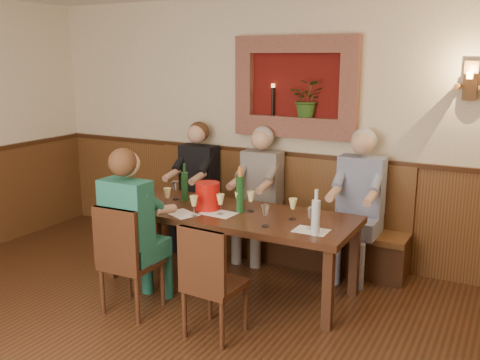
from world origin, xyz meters
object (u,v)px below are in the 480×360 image
object	(u,v)px
chair_near_right	(214,303)
person_bench_right	(357,216)
person_bench_left	(195,195)
bench	(270,227)
water_bottle	(316,217)
person_chair_front	(135,243)
person_bench_mid	(258,205)
wine_bottle_green_a	(240,193)
wine_bottle_green_b	(185,186)
dining_table	(228,219)
chair_near_left	(131,280)
spittoon_bucket	(208,196)

from	to	relation	value
chair_near_right	person_bench_right	world-z (taller)	person_bench_right
chair_near_right	person_bench_left	world-z (taller)	person_bench_left
bench	person_bench_left	xyz separation A→B (m)	(-0.90, -0.11, 0.27)
person_bench_right	water_bottle	world-z (taller)	person_bench_right
person_chair_front	person_bench_left	bearing A→B (deg)	104.54
person_bench_right	person_bench_mid	bearing A→B (deg)	179.92
person_chair_front	wine_bottle_green_a	bearing A→B (deg)	53.32
bench	wine_bottle_green_b	distance (m)	1.15
dining_table	wine_bottle_green_a	xyz separation A→B (m)	(0.11, 0.03, 0.25)
dining_table	wine_bottle_green_b	distance (m)	0.63
person_bench_left	person_chair_front	xyz separation A→B (m)	(0.42, -1.61, -0.00)
chair_near_right	water_bottle	xyz separation A→B (m)	(0.60, 0.60, 0.64)
water_bottle	chair_near_left	bearing A→B (deg)	-157.94
dining_table	bench	distance (m)	1.01
dining_table	chair_near_right	distance (m)	1.02
chair_near_right	wine_bottle_green_a	size ratio (longest dim) A/B	2.16
chair_near_left	person_bench_left	distance (m)	1.77
chair_near_left	person_bench_right	bearing A→B (deg)	46.90
chair_near_right	water_bottle	size ratio (longest dim) A/B	2.44
chair_near_left	person_bench_left	xyz separation A→B (m)	(-0.42, 1.69, 0.32)
chair_near_right	spittoon_bucket	xyz separation A→B (m)	(-0.56, 0.83, 0.61)
bench	spittoon_bucket	world-z (taller)	bench
dining_table	person_bench_mid	size ratio (longest dim) A/B	1.67
dining_table	wine_bottle_green_a	bearing A→B (deg)	13.65
spittoon_bucket	wine_bottle_green_a	distance (m)	0.32
chair_near_left	chair_near_right	xyz separation A→B (m)	(0.84, -0.02, -0.01)
chair_near_left	water_bottle	size ratio (longest dim) A/B	2.55
wine_bottle_green_a	person_bench_right	bearing A→B (deg)	42.36
bench	person_bench_mid	xyz separation A→B (m)	(-0.09, -0.11, 0.27)
person_bench_mid	person_bench_right	distance (m)	1.09
wine_bottle_green_b	person_bench_right	bearing A→B (deg)	24.06
dining_table	water_bottle	world-z (taller)	water_bottle
bench	wine_bottle_green_a	distance (m)	1.10
person_bench_right	wine_bottle_green_a	distance (m)	1.24
bench	chair_near_right	bearing A→B (deg)	-78.88
person_bench_right	bench	bearing A→B (deg)	173.85
spittoon_bucket	wine_bottle_green_b	xyz separation A→B (m)	(-0.37, 0.17, 0.02)
spittoon_bucket	wine_bottle_green_b	size ratio (longest dim) A/B	0.69
bench	person_bench_right	world-z (taller)	person_bench_right
chair_near_right	dining_table	bearing A→B (deg)	115.77
person_bench_left	person_bench_right	size ratio (longest dim) A/B	0.97
dining_table	person_bench_mid	bearing A→B (deg)	96.41
dining_table	person_bench_left	xyz separation A→B (m)	(-0.90, 0.84, -0.08)
chair_near_right	water_bottle	bearing A→B (deg)	48.51
person_bench_right	water_bottle	size ratio (longest dim) A/B	3.91
person_bench_right	person_chair_front	size ratio (longest dim) A/B	1.03
person_bench_right	wine_bottle_green_b	xyz separation A→B (m)	(-1.57, -0.70, 0.29)
dining_table	wine_bottle_green_a	size ratio (longest dim) A/B	5.59
bench	wine_bottle_green_b	world-z (taller)	wine_bottle_green_b
water_bottle	wine_bottle_green_a	bearing A→B (deg)	160.89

